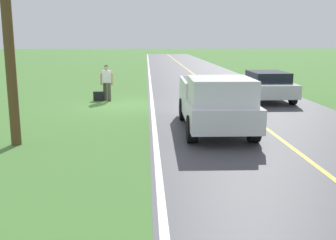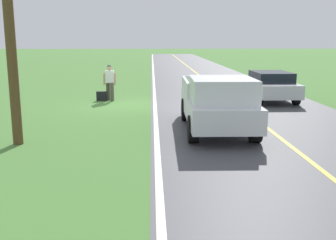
{
  "view_description": "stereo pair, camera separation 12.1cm",
  "coord_description": "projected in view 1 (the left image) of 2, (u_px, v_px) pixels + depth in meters",
  "views": [
    {
      "loc": [
        -1.09,
        18.15,
        2.97
      ],
      "look_at": [
        -1.57,
        9.22,
        1.15
      ],
      "focal_mm": 42.91,
      "sensor_mm": 36.0,
      "label": 1
    },
    {
      "loc": [
        -1.21,
        18.16,
        2.97
      ],
      "look_at": [
        -1.57,
        9.22,
        1.15
      ],
      "focal_mm": 42.91,
      "sensor_mm": 36.0,
      "label": 2
    }
  ],
  "objects": [
    {
      "name": "lane_edge_line",
      "position": [
        152.0,
        104.0,
        18.37
      ],
      "size": [
        0.16,
        117.6,
        0.0
      ],
      "primitive_type": "cube",
      "color": "silver",
      "rests_on": "ground"
    },
    {
      "name": "road_surface",
      "position": [
        233.0,
        104.0,
        18.57
      ],
      "size": [
        7.87,
        120.0,
        0.0
      ],
      "primitive_type": "cube",
      "color": "#47474C",
      "rests_on": "ground"
    },
    {
      "name": "hitchhiker_walking",
      "position": [
        107.0,
        81.0,
        19.3
      ],
      "size": [
        0.62,
        0.51,
        1.75
      ],
      "color": "#4C473D",
      "rests_on": "ground"
    },
    {
      "name": "sedan_near_oncoming",
      "position": [
        266.0,
        85.0,
        19.5
      ],
      "size": [
        1.93,
        4.4,
        1.41
      ],
      "color": "silver",
      "rests_on": "ground"
    },
    {
      "name": "ground_plane",
      "position": [
        123.0,
        105.0,
        18.3
      ],
      "size": [
        200.0,
        200.0,
        0.0
      ],
      "primitive_type": "plane",
      "color": "#4C7F38"
    },
    {
      "name": "pickup_truck_passing",
      "position": [
        216.0,
        102.0,
        12.92
      ],
      "size": [
        2.17,
        5.44,
        1.82
      ],
      "color": "silver",
      "rests_on": "ground"
    },
    {
      "name": "suitcase_carried",
      "position": [
        98.0,
        96.0,
        19.36
      ],
      "size": [
        0.46,
        0.21,
        0.46
      ],
      "primitive_type": "cube",
      "rotation": [
        0.0,
        0.0,
        1.55
      ],
      "color": "black",
      "rests_on": "ground"
    },
    {
      "name": "lane_centre_line",
      "position": [
        233.0,
        104.0,
        18.56
      ],
      "size": [
        0.14,
        117.6,
        0.0
      ],
      "primitive_type": "cube",
      "color": "gold",
      "rests_on": "ground"
    }
  ]
}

